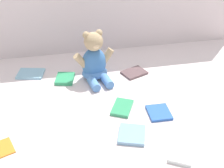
{
  "coord_description": "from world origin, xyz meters",
  "views": [
    {
      "loc": [
        -0.21,
        -1.06,
        0.75
      ],
      "look_at": [
        -0.02,
        -0.1,
        0.1
      ],
      "focal_mm": 46.87,
      "sensor_mm": 36.0,
      "label": 1
    }
  ],
  "objects_px": {
    "book_case_3": "(159,112)",
    "book_case_2": "(134,73)",
    "teddy_bear": "(95,62)",
    "book_case_1": "(122,108)",
    "book_case_4": "(65,79)",
    "book_case_5": "(181,154)",
    "book_case_8": "(31,74)",
    "book_case_6": "(132,134)"
  },
  "relations": [
    {
      "from": "book_case_3",
      "to": "book_case_6",
      "type": "relative_size",
      "value": 0.97
    },
    {
      "from": "book_case_2",
      "to": "book_case_8",
      "type": "xyz_separation_m",
      "value": [
        -0.5,
        0.09,
        -0.0
      ]
    },
    {
      "from": "book_case_6",
      "to": "book_case_3",
      "type": "bearing_deg",
      "value": -124.63
    },
    {
      "from": "book_case_5",
      "to": "book_case_6",
      "type": "relative_size",
      "value": 0.92
    },
    {
      "from": "teddy_bear",
      "to": "book_case_2",
      "type": "distance_m",
      "value": 0.21
    },
    {
      "from": "book_case_6",
      "to": "book_case_8",
      "type": "bearing_deg",
      "value": -35.19
    },
    {
      "from": "book_case_2",
      "to": "book_case_4",
      "type": "distance_m",
      "value": 0.34
    },
    {
      "from": "book_case_1",
      "to": "book_case_4",
      "type": "bearing_deg",
      "value": 155.82
    },
    {
      "from": "book_case_1",
      "to": "book_case_3",
      "type": "distance_m",
      "value": 0.15
    },
    {
      "from": "book_case_1",
      "to": "book_case_5",
      "type": "bearing_deg",
      "value": -37.53
    },
    {
      "from": "book_case_1",
      "to": "book_case_3",
      "type": "relative_size",
      "value": 1.12
    },
    {
      "from": "book_case_3",
      "to": "book_case_8",
      "type": "distance_m",
      "value": 0.66
    },
    {
      "from": "teddy_bear",
      "to": "book_case_4",
      "type": "distance_m",
      "value": 0.16
    },
    {
      "from": "book_case_2",
      "to": "book_case_5",
      "type": "relative_size",
      "value": 1.19
    },
    {
      "from": "book_case_5",
      "to": "book_case_8",
      "type": "relative_size",
      "value": 0.76
    },
    {
      "from": "teddy_bear",
      "to": "book_case_4",
      "type": "bearing_deg",
      "value": 166.48
    },
    {
      "from": "book_case_1",
      "to": "book_case_6",
      "type": "xyz_separation_m",
      "value": [
        -0.0,
        -0.16,
        0.0
      ]
    },
    {
      "from": "book_case_3",
      "to": "book_case_4",
      "type": "height_order",
      "value": "book_case_4"
    },
    {
      "from": "book_case_3",
      "to": "book_case_2",
      "type": "bearing_deg",
      "value": 94.87
    },
    {
      "from": "book_case_6",
      "to": "book_case_5",
      "type": "bearing_deg",
      "value": 156.99
    },
    {
      "from": "book_case_1",
      "to": "book_case_2",
      "type": "height_order",
      "value": "book_case_1"
    },
    {
      "from": "teddy_bear",
      "to": "book_case_1",
      "type": "distance_m",
      "value": 0.28
    },
    {
      "from": "book_case_3",
      "to": "book_case_5",
      "type": "bearing_deg",
      "value": -88.25
    },
    {
      "from": "book_case_4",
      "to": "book_case_8",
      "type": "height_order",
      "value": "book_case_4"
    },
    {
      "from": "book_case_2",
      "to": "book_case_5",
      "type": "bearing_deg",
      "value": -20.07
    },
    {
      "from": "book_case_2",
      "to": "book_case_4",
      "type": "xyz_separation_m",
      "value": [
        -0.34,
        0.01,
        0.0
      ]
    },
    {
      "from": "book_case_5",
      "to": "book_case_3",
      "type": "bearing_deg",
      "value": -60.59
    },
    {
      "from": "book_case_1",
      "to": "book_case_5",
      "type": "height_order",
      "value": "book_case_5"
    },
    {
      "from": "book_case_1",
      "to": "book_case_2",
      "type": "bearing_deg",
      "value": 92.01
    },
    {
      "from": "book_case_4",
      "to": "book_case_8",
      "type": "distance_m",
      "value": 0.18
    },
    {
      "from": "book_case_2",
      "to": "book_case_3",
      "type": "xyz_separation_m",
      "value": [
        0.02,
        -0.32,
        0.0
      ]
    },
    {
      "from": "teddy_bear",
      "to": "book_case_1",
      "type": "relative_size",
      "value": 2.12
    },
    {
      "from": "book_case_1",
      "to": "book_case_8",
      "type": "distance_m",
      "value": 0.52
    },
    {
      "from": "book_case_2",
      "to": "book_case_8",
      "type": "relative_size",
      "value": 0.91
    },
    {
      "from": "book_case_4",
      "to": "book_case_5",
      "type": "distance_m",
      "value": 0.66
    },
    {
      "from": "book_case_2",
      "to": "book_case_8",
      "type": "height_order",
      "value": "same"
    },
    {
      "from": "book_case_1",
      "to": "book_case_6",
      "type": "bearing_deg",
      "value": -63.7
    },
    {
      "from": "book_case_2",
      "to": "book_case_6",
      "type": "height_order",
      "value": "book_case_6"
    },
    {
      "from": "book_case_3",
      "to": "teddy_bear",
      "type": "bearing_deg",
      "value": 125.3
    },
    {
      "from": "book_case_1",
      "to": "book_case_6",
      "type": "distance_m",
      "value": 0.16
    },
    {
      "from": "book_case_1",
      "to": "book_case_5",
      "type": "distance_m",
      "value": 0.32
    },
    {
      "from": "book_case_4",
      "to": "book_case_8",
      "type": "xyz_separation_m",
      "value": [
        -0.16,
        0.09,
        -0.0
      ]
    }
  ]
}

